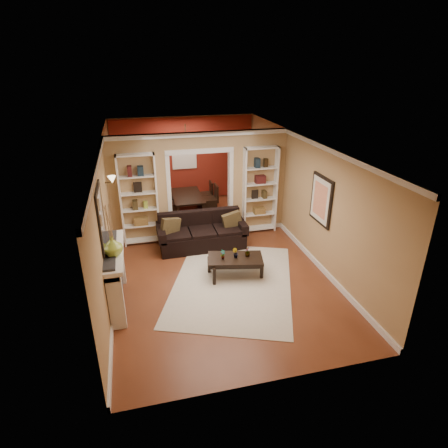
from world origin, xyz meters
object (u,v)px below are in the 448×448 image
object	(u,v)px
bookshelf_left	(139,200)
dining_table	(188,204)
sofa	(202,231)
fireplace	(118,277)
coffee_table	(235,266)
bookshelf_right	(260,190)

from	to	relation	value
bookshelf_left	dining_table	distance (m)	2.45
sofa	dining_table	bearing A→B (deg)	89.32
fireplace	dining_table	size ratio (longest dim) A/B	1.08
sofa	coffee_table	distance (m)	1.58
bookshelf_right	coffee_table	bearing A→B (deg)	-120.64
dining_table	coffee_table	bearing A→B (deg)	-174.01
coffee_table	dining_table	distance (m)	3.88
bookshelf_right	dining_table	size ratio (longest dim) A/B	1.46
coffee_table	fireplace	size ratio (longest dim) A/B	0.68
coffee_table	bookshelf_right	xyz separation A→B (m)	(1.24, 2.09, 0.93)
bookshelf_left	sofa	bearing A→B (deg)	-22.09
coffee_table	bookshelf_left	world-z (taller)	bookshelf_left
coffee_table	sofa	bearing A→B (deg)	118.25
sofa	bookshelf_left	size ratio (longest dim) A/B	0.94
bookshelf_left	bookshelf_right	xyz separation A→B (m)	(3.10, 0.00, 0.00)
coffee_table	bookshelf_left	bearing A→B (deg)	143.94
sofa	fireplace	size ratio (longest dim) A/B	1.27
coffee_table	bookshelf_right	bearing A→B (deg)	71.61
coffee_table	fireplace	xyz separation A→B (m)	(-2.40, -0.44, 0.36)
sofa	coffee_table	size ratio (longest dim) A/B	1.87
fireplace	coffee_table	bearing A→B (deg)	10.38
sofa	bookshelf_right	size ratio (longest dim) A/B	0.94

